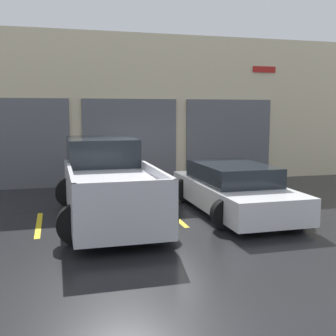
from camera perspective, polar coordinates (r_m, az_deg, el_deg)
ground_plane at (r=11.88m, az=-1.59°, el=-4.48°), size 28.00×28.00×0.00m
shophouse_building at (r=14.83m, az=-4.65°, el=7.71°), size 17.42×0.68×5.13m
pickup_truck at (r=10.03m, az=-8.32°, el=-1.88°), size 2.37×5.22×1.82m
sedan_white at (r=10.64m, az=8.80°, el=-2.83°), size 2.25×4.58×1.20m
parking_stripe_far_left at (r=9.86m, az=-17.10°, el=-7.33°), size 0.12×2.20×0.01m
parking_stripe_left at (r=10.21m, az=0.73°, el=-6.47°), size 0.12×2.20×0.01m
parking_stripe_centre at (r=11.44m, az=15.98°, el=-5.23°), size 0.12×2.20×0.01m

